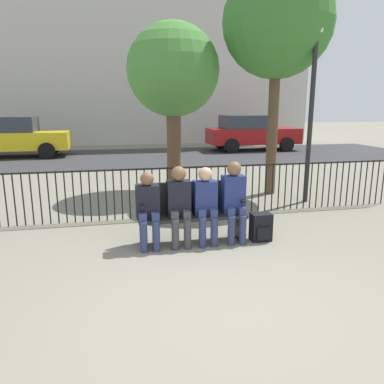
{
  "coord_description": "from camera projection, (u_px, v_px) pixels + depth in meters",
  "views": [
    {
      "loc": [
        -1.14,
        -3.33,
        2.06
      ],
      "look_at": [
        0.0,
        1.97,
        0.8
      ],
      "focal_mm": 35.0,
      "sensor_mm": 36.0,
      "label": 1
    }
  ],
  "objects": [
    {
      "name": "seated_person_3",
      "position": [
        234.0,
        197.0,
        5.68
      ],
      "size": [
        0.34,
        0.39,
        1.24
      ],
      "color": "navy",
      "rests_on": "ground"
    },
    {
      "name": "seated_person_0",
      "position": [
        148.0,
        206.0,
        5.42
      ],
      "size": [
        0.34,
        0.39,
        1.13
      ],
      "color": "navy",
      "rests_on": "ground"
    },
    {
      "name": "fence_railing",
      "position": [
        175.0,
        188.0,
        6.99
      ],
      "size": [
        9.01,
        0.03,
        0.95
      ],
      "color": "black",
      "rests_on": "ground"
    },
    {
      "name": "tree_0",
      "position": [
        277.0,
        23.0,
        8.14
      ],
      "size": [
        2.42,
        2.42,
        5.04
      ],
      "color": "brown",
      "rests_on": "ground"
    },
    {
      "name": "street_surface",
      "position": [
        140.0,
        157.0,
        15.3
      ],
      "size": [
        24.0,
        6.0,
        0.01
      ],
      "color": "#333335",
      "rests_on": "ground"
    },
    {
      "name": "park_bench",
      "position": [
        191.0,
        211.0,
        5.71
      ],
      "size": [
        1.63,
        0.45,
        0.92
      ],
      "color": "black",
      "rests_on": "ground"
    },
    {
      "name": "parked_car_0",
      "position": [
        13.0,
        136.0,
        15.06
      ],
      "size": [
        4.2,
        1.94,
        1.62
      ],
      "color": "yellow",
      "rests_on": "ground"
    },
    {
      "name": "tree_1",
      "position": [
        173.0,
        72.0,
        8.6
      ],
      "size": [
        2.13,
        2.13,
        3.92
      ],
      "color": "brown",
      "rests_on": "ground"
    },
    {
      "name": "seated_person_1",
      "position": [
        179.0,
        202.0,
        5.51
      ],
      "size": [
        0.34,
        0.39,
        1.2
      ],
      "color": "#3D3D42",
      "rests_on": "ground"
    },
    {
      "name": "building_facade",
      "position": [
        125.0,
        6.0,
        21.21
      ],
      "size": [
        20.0,
        6.0,
        15.1
      ],
      "color": "beige",
      "rests_on": "ground"
    },
    {
      "name": "ground_plane",
      "position": [
        232.0,
        309.0,
        3.87
      ],
      "size": [
        80.0,
        80.0,
        0.0
      ],
      "primitive_type": "plane",
      "color": "gray"
    },
    {
      "name": "seated_person_2",
      "position": [
        206.0,
        201.0,
        5.59
      ],
      "size": [
        0.34,
        0.39,
        1.17
      ],
      "color": "navy",
      "rests_on": "ground"
    },
    {
      "name": "lamp_post",
      "position": [
        313.0,
        87.0,
        7.66
      ],
      "size": [
        0.28,
        0.28,
        3.68
      ],
      "color": "black",
      "rests_on": "ground"
    },
    {
      "name": "backpack",
      "position": [
        261.0,
        227.0,
        5.81
      ],
      "size": [
        0.31,
        0.26,
        0.43
      ],
      "color": "black",
      "rests_on": "ground"
    },
    {
      "name": "parked_car_1",
      "position": [
        251.0,
        132.0,
        17.4
      ],
      "size": [
        4.2,
        1.94,
        1.62
      ],
      "color": "maroon",
      "rests_on": "ground"
    }
  ]
}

